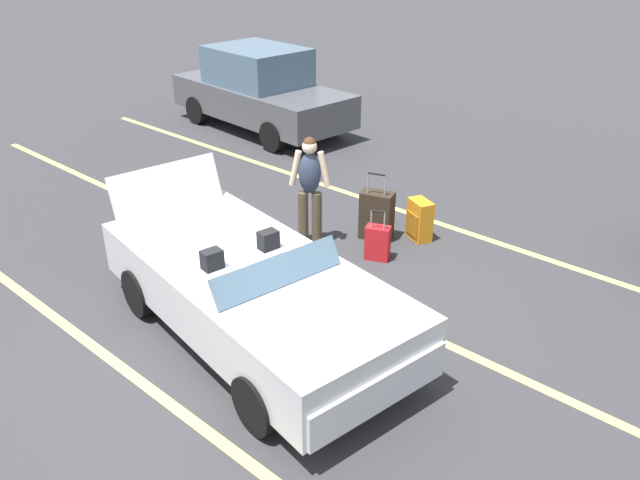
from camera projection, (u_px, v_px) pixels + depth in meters
name	position (u px, v px, depth m)	size (l,w,h in m)	color
ground_plane	(256.00, 335.00, 7.36)	(80.00, 80.00, 0.00)	#333335
lot_line_near	(157.00, 394.00, 6.45)	(18.00, 0.12, 0.01)	#EAE066
lot_line_mid	(330.00, 291.00, 8.25)	(18.00, 0.12, 0.01)	#EAE066
lot_line_far	(441.00, 224.00, 10.05)	(18.00, 0.12, 0.01)	#EAE066
convertible_car	(263.00, 299.00, 6.96)	(4.37, 2.40, 1.53)	silver
suitcase_large_black	(377.00, 215.00, 9.45)	(0.54, 0.41, 1.07)	#2D2319
suitcase_medium_bright	(419.00, 220.00, 9.45)	(0.46, 0.39, 0.62)	orange
suitcase_small_carryon	(378.00, 243.00, 8.92)	(0.39, 0.32, 0.78)	red
traveler_person	(310.00, 186.00, 9.02)	(0.55, 0.42, 1.65)	#4C3F2D
parked_sedan_far	(260.00, 90.00, 14.20)	(4.64, 2.19, 1.82)	#4C4C51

